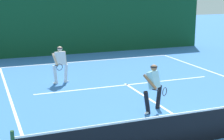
{
  "coord_description": "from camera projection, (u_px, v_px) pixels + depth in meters",
  "views": [
    {
      "loc": [
        -6.01,
        -7.57,
        4.2
      ],
      "look_at": [
        -1.11,
        5.15,
        1.0
      ],
      "focal_mm": 56.27,
      "sensor_mm": 36.0,
      "label": 1
    }
  ],
  "objects": [
    {
      "name": "court_line_baseline_far",
      "position": [
        89.0,
        61.0,
        20.63
      ],
      "size": [
        10.07,
        0.1,
        0.01
      ],
      "primitive_type": "cube",
      "color": "white",
      "rests_on": "ground_plane"
    },
    {
      "name": "court_line_centre",
      "position": [
        159.0,
        105.0,
        12.85
      ],
      "size": [
        0.1,
        6.4,
        0.01
      ],
      "primitive_type": "cube",
      "color": "white",
      "rests_on": "ground_plane"
    },
    {
      "name": "tennis_net",
      "position": [
        215.0,
        123.0,
        9.83
      ],
      "size": [
        11.03,
        0.09,
        1.11
      ],
      "color": "#1E4723",
      "rests_on": "ground_plane"
    },
    {
      "name": "back_fence_windscreen",
      "position": [
        77.0,
        26.0,
        22.53
      ],
      "size": [
        17.94,
        0.12,
        3.6
      ],
      "primitive_type": "cube",
      "color": "#0F4123",
      "rests_on": "ground_plane"
    },
    {
      "name": "player_near",
      "position": [
        154.0,
        86.0,
        12.04
      ],
      "size": [
        1.04,
        1.1,
        1.67
      ],
      "rotation": [
        0.0,
        0.0,
        3.71
      ],
      "color": "black",
      "rests_on": "ground_plane"
    },
    {
      "name": "player_far",
      "position": [
        60.0,
        63.0,
        15.64
      ],
      "size": [
        0.78,
        0.9,
        1.69
      ],
      "rotation": [
        0.0,
        0.0,
        3.33
      ],
      "color": "silver",
      "rests_on": "ground_plane"
    },
    {
      "name": "court_line_service",
      "position": [
        127.0,
        85.0,
        15.56
      ],
      "size": [
        8.21,
        0.1,
        0.01
      ],
      "primitive_type": "cube",
      "color": "white",
      "rests_on": "ground_plane"
    },
    {
      "name": "ground_plane",
      "position": [
        214.0,
        140.0,
        9.94
      ],
      "size": [
        80.0,
        80.0,
        0.0
      ],
      "primitive_type": "plane",
      "color": "#3871BF"
    }
  ]
}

